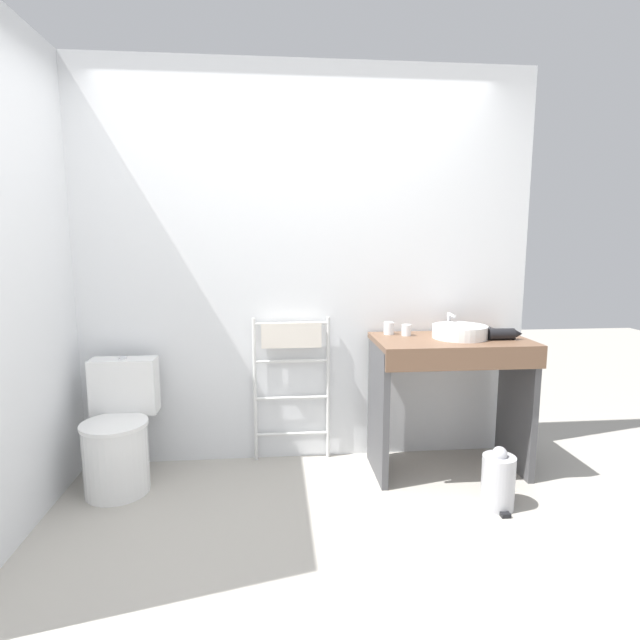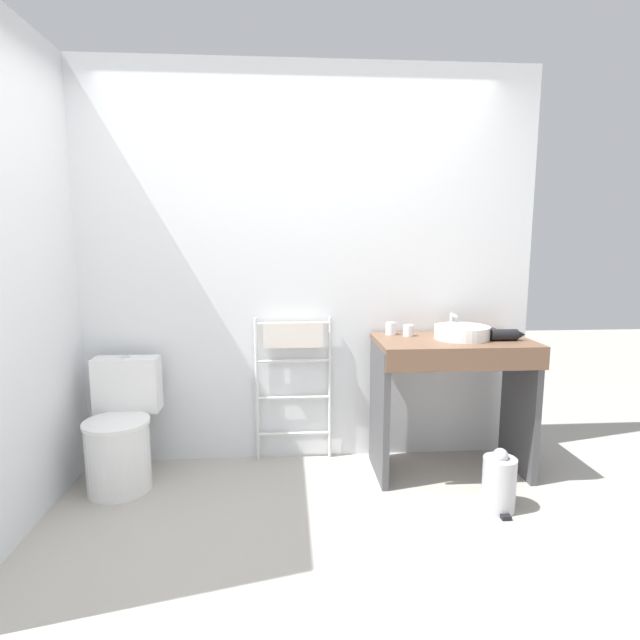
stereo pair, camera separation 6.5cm
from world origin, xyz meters
name	(u,v)px [view 2 (the right image)]	position (x,y,z in m)	size (l,w,h in m)	color
ground_plane	(312,576)	(0.00, 0.00, 0.00)	(12.00, 12.00, 0.00)	#A8A399
wall_back	(301,268)	(0.00, 1.33, 1.30)	(3.10, 0.12, 2.60)	silver
wall_side	(14,276)	(-1.49, 0.63, 1.30)	(0.12, 1.90, 2.60)	silver
toilet	(121,435)	(-1.11, 0.93, 0.32)	(0.40, 0.51, 0.77)	white
towel_radiator	(293,358)	(-0.06, 1.22, 0.71)	(0.52, 0.06, 0.98)	silver
vanity_counter	(452,384)	(0.93, 0.95, 0.59)	(0.96, 0.56, 0.87)	brown
sink_basin	(462,332)	(0.99, 0.97, 0.92)	(0.34, 0.34, 0.08)	white
faucet	(452,320)	(0.99, 1.16, 0.96)	(0.02, 0.10, 0.13)	silver
cup_near_wall	(391,329)	(0.58, 1.15, 0.91)	(0.07, 0.07, 0.08)	white
cup_near_edge	(408,330)	(0.68, 1.09, 0.91)	(0.06, 0.06, 0.07)	white
hair_dryer	(505,334)	(1.24, 0.91, 0.91)	(0.22, 0.17, 0.07)	black
trash_bin	(499,483)	(1.06, 0.49, 0.16)	(0.18, 0.21, 0.36)	#B7B7BC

